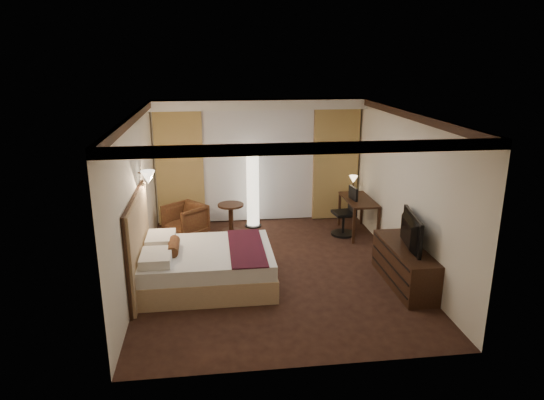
{
  "coord_description": "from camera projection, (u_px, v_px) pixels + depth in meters",
  "views": [
    {
      "loc": [
        -1.02,
        -7.64,
        3.58
      ],
      "look_at": [
        0.0,
        0.4,
        1.15
      ],
      "focal_mm": 32.0,
      "sensor_mm": 36.0,
      "label": 1
    }
  ],
  "objects": [
    {
      "name": "side_table",
      "position": [
        231.0,
        218.0,
        10.17
      ],
      "size": [
        0.54,
        0.54,
        0.6
      ],
      "primitive_type": null,
      "color": "black",
      "rests_on": "floor"
    },
    {
      "name": "office_chair",
      "position": [
        344.0,
        211.0,
        9.91
      ],
      "size": [
        0.55,
        0.55,
        1.02
      ],
      "primitive_type": null,
      "rotation": [
        0.0,
        0.0,
        0.12
      ],
      "color": "black",
      "rests_on": "floor"
    },
    {
      "name": "armchair",
      "position": [
        185.0,
        219.0,
        9.92
      ],
      "size": [
        0.96,
        0.97,
        0.73
      ],
      "primitive_type": "imported",
      "rotation": [
        0.0,
        0.0,
        -0.86
      ],
      "color": "#4B1F16",
      "rests_on": "floor"
    },
    {
      "name": "curtain_sheer",
      "position": [
        259.0,
        166.0,
        10.59
      ],
      "size": [
        2.48,
        0.04,
        2.45
      ],
      "primitive_type": "cube",
      "color": "silver",
      "rests_on": "back_wall"
    },
    {
      "name": "right_wall",
      "position": [
        405.0,
        191.0,
        8.29
      ],
      "size": [
        0.02,
        5.5,
        2.7
      ],
      "primitive_type": "cube",
      "color": "white",
      "rests_on": "floor"
    },
    {
      "name": "television",
      "position": [
        406.0,
        229.0,
        7.62
      ],
      "size": [
        0.75,
        1.12,
        0.14
      ],
      "primitive_type": "imported",
      "rotation": [
        0.0,
        0.0,
        1.42
      ],
      "color": "black",
      "rests_on": "dresser"
    },
    {
      "name": "dresser",
      "position": [
        404.0,
        266.0,
        7.8
      ],
      "size": [
        0.5,
        1.67,
        0.65
      ],
      "primitive_type": null,
      "color": "black",
      "rests_on": "floor"
    },
    {
      "name": "soffit",
      "position": [
        259.0,
        104.0,
        10.04
      ],
      "size": [
        4.5,
        0.5,
        0.2
      ],
      "primitive_type": "cube",
      "color": "white",
      "rests_on": "ceiling"
    },
    {
      "name": "left_wall",
      "position": [
        136.0,
        200.0,
        7.75
      ],
      "size": [
        0.02,
        5.5,
        2.7
      ],
      "primitive_type": "cube",
      "color": "white",
      "rests_on": "floor"
    },
    {
      "name": "curtain_right_drape",
      "position": [
        335.0,
        165.0,
        10.73
      ],
      "size": [
        1.0,
        0.14,
        2.45
      ],
      "primitive_type": "cube",
      "color": "tan",
      "rests_on": "back_wall"
    },
    {
      "name": "crown_molding",
      "position": [
        275.0,
        117.0,
        7.65
      ],
      "size": [
        4.5,
        5.5,
        0.12
      ],
      "primitive_type": null,
      "color": "black",
      "rests_on": "ceiling"
    },
    {
      "name": "headboard",
      "position": [
        139.0,
        244.0,
        7.55
      ],
      "size": [
        0.12,
        1.93,
        1.5
      ],
      "primitive_type": null,
      "color": "tan",
      "rests_on": "floor"
    },
    {
      "name": "ceiling",
      "position": [
        275.0,
        113.0,
        7.63
      ],
      "size": [
        4.5,
        5.5,
        0.01
      ],
      "primitive_type": "cube",
      "color": "white",
      "rests_on": "back_wall"
    },
    {
      "name": "floor",
      "position": [
        275.0,
        270.0,
        8.41
      ],
      "size": [
        4.5,
        5.5,
        0.01
      ],
      "primitive_type": "cube",
      "color": "black",
      "rests_on": "ground"
    },
    {
      "name": "desk",
      "position": [
        358.0,
        216.0,
        10.04
      ],
      "size": [
        0.55,
        1.19,
        0.75
      ],
      "primitive_type": null,
      "color": "black",
      "rests_on": "floor"
    },
    {
      "name": "back_wall",
      "position": [
        258.0,
        161.0,
        10.63
      ],
      "size": [
        4.5,
        0.02,
        2.7
      ],
      "primitive_type": "cube",
      "color": "white",
      "rests_on": "floor"
    },
    {
      "name": "floor_lamp",
      "position": [
        253.0,
        189.0,
        10.32
      ],
      "size": [
        0.35,
        0.35,
        1.68
      ],
      "primitive_type": null,
      "color": "white",
      "rests_on": "floor"
    },
    {
      "name": "curtain_left_drape",
      "position": [
        180.0,
        169.0,
        10.32
      ],
      "size": [
        1.0,
        0.14,
        2.45
      ],
      "primitive_type": "cube",
      "color": "tan",
      "rests_on": "back_wall"
    },
    {
      "name": "desk_lamp",
      "position": [
        353.0,
        185.0,
        10.3
      ],
      "size": [
        0.18,
        0.18,
        0.34
      ],
      "primitive_type": null,
      "color": "#FFD899",
      "rests_on": "desk"
    },
    {
      "name": "wall_sconce",
      "position": [
        148.0,
        177.0,
        8.09
      ],
      "size": [
        0.24,
        0.24,
        0.24
      ],
      "primitive_type": null,
      "color": "white",
      "rests_on": "left_wall"
    },
    {
      "name": "bed",
      "position": [
        208.0,
        267.0,
        7.81
      ],
      "size": [
        2.09,
        1.63,
        0.61
      ],
      "primitive_type": null,
      "color": "white",
      "rests_on": "floor"
    }
  ]
}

